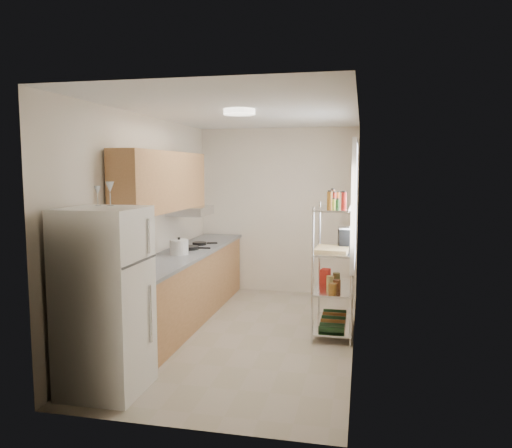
{
  "coord_description": "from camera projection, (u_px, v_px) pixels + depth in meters",
  "views": [
    {
      "loc": [
        1.31,
        -5.59,
        1.96
      ],
      "look_at": [
        0.07,
        0.25,
        1.3
      ],
      "focal_mm": 35.0,
      "sensor_mm": 36.0,
      "label": 1
    }
  ],
  "objects": [
    {
      "name": "upper_cabinets",
      "position": [
        163.0,
        181.0,
        6.04
      ],
      "size": [
        0.33,
        2.2,
        0.72
      ],
      "primitive_type": "cube",
      "color": "tan",
      "rests_on": "room"
    },
    {
      "name": "counter_run",
      "position": [
        185.0,
        285.0,
        6.49
      ],
      "size": [
        0.63,
        3.51,
        0.9
      ],
      "color": "tan",
      "rests_on": "ground"
    },
    {
      "name": "frying_pan_large",
      "position": [
        189.0,
        248.0,
        6.6
      ],
      "size": [
        0.26,
        0.26,
        0.04
      ],
      "primitive_type": "cylinder",
      "rotation": [
        0.0,
        0.0,
        0.04
      ],
      "color": "black",
      "rests_on": "counter_run"
    },
    {
      "name": "range_hood",
      "position": [
        190.0,
        211.0,
        6.86
      ],
      "size": [
        0.5,
        0.6,
        0.12
      ],
      "primitive_type": "cube",
      "color": "#B7BABC",
      "rests_on": "room"
    },
    {
      "name": "wine_glass_a",
      "position": [
        98.0,
        196.0,
        4.45
      ],
      "size": [
        0.06,
        0.06,
        0.18
      ],
      "primitive_type": null,
      "color": "silver",
      "rests_on": "refrigerator"
    },
    {
      "name": "wine_glass_b",
      "position": [
        110.0,
        194.0,
        4.41
      ],
      "size": [
        0.08,
        0.08,
        0.22
      ],
      "primitive_type": null,
      "color": "silver",
      "rests_on": "refrigerator"
    },
    {
      "name": "frying_pan_small",
      "position": [
        199.0,
        244.0,
        6.99
      ],
      "size": [
        0.24,
        0.24,
        0.04
      ],
      "primitive_type": "cylinder",
      "rotation": [
        0.0,
        0.0,
        0.29
      ],
      "color": "black",
      "rests_on": "counter_run"
    },
    {
      "name": "cutting_board",
      "position": [
        332.0,
        249.0,
        5.86
      ],
      "size": [
        0.4,
        0.5,
        0.03
      ],
      "primitive_type": "cube",
      "rotation": [
        0.0,
        0.0,
        -0.05
      ],
      "color": "tan",
      "rests_on": "bakers_rack"
    },
    {
      "name": "refrigerator",
      "position": [
        105.0,
        301.0,
        4.36
      ],
      "size": [
        0.67,
        0.67,
        1.63
      ],
      "primitive_type": "cube",
      "color": "white",
      "rests_on": "ground"
    },
    {
      "name": "ceiling_dome",
      "position": [
        239.0,
        112.0,
        5.35
      ],
      "size": [
        0.34,
        0.34,
        0.05
      ],
      "primitive_type": "cylinder",
      "color": "white",
      "rests_on": "room"
    },
    {
      "name": "espresso_machine",
      "position": [
        344.0,
        238.0,
        6.02
      ],
      "size": [
        0.17,
        0.23,
        0.25
      ],
      "primitive_type": "cube",
      "rotation": [
        0.0,
        0.0,
        0.13
      ],
      "color": "black",
      "rests_on": "bakers_rack"
    },
    {
      "name": "storage_bag",
      "position": [
        325.0,
        276.0,
        6.18
      ],
      "size": [
        0.13,
        0.16,
        0.17
      ],
      "primitive_type": "cube",
      "rotation": [
        0.0,
        0.0,
        -0.2
      ],
      "color": "#B42216",
      "rests_on": "bakers_rack"
    },
    {
      "name": "bakers_rack",
      "position": [
        335.0,
        242.0,
        5.88
      ],
      "size": [
        0.45,
        0.9,
        1.73
      ],
      "color": "silver",
      "rests_on": "ground"
    },
    {
      "name": "room",
      "position": [
        246.0,
        226.0,
        5.78
      ],
      "size": [
        2.52,
        4.42,
        2.62
      ],
      "color": "#AD9F8C",
      "rests_on": "ground"
    },
    {
      "name": "rice_cooker",
      "position": [
        179.0,
        247.0,
        6.2
      ],
      "size": [
        0.23,
        0.23,
        0.19
      ],
      "primitive_type": "cylinder",
      "color": "silver",
      "rests_on": "counter_run"
    },
    {
      "name": "window",
      "position": [
        354.0,
        204.0,
        5.84
      ],
      "size": [
        0.06,
        1.0,
        1.46
      ],
      "primitive_type": "cube",
      "color": "white",
      "rests_on": "room"
    }
  ]
}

